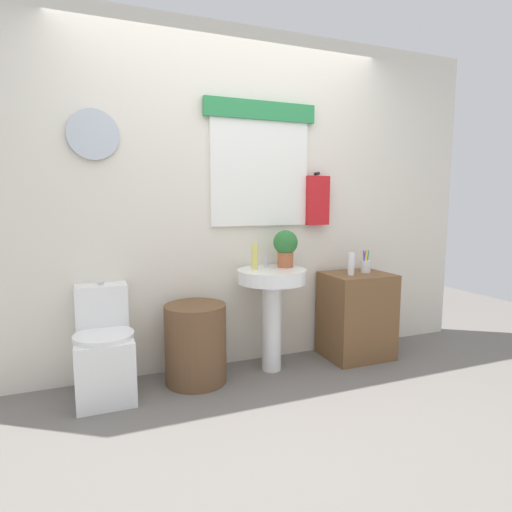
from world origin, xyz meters
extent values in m
plane|color=slate|center=(0.00, 0.00, 0.00)|extent=(8.00, 8.00, 0.00)
cube|color=silver|center=(0.00, 1.15, 1.30)|extent=(4.40, 0.10, 2.60)
cube|color=white|center=(0.23, 1.08, 1.51)|extent=(0.81, 0.03, 0.82)
cube|color=#2D894C|center=(0.23, 1.07, 1.98)|extent=(0.91, 0.04, 0.14)
cylinder|color=silver|center=(-0.98, 1.08, 1.74)|extent=(0.34, 0.03, 0.34)
cylinder|color=black|center=(0.73, 1.07, 1.52)|extent=(0.02, 0.06, 0.02)
cube|color=red|center=(0.73, 1.05, 1.30)|extent=(0.20, 0.05, 0.40)
cube|color=white|center=(-0.98, 0.85, 0.21)|extent=(0.36, 0.50, 0.42)
cylinder|color=white|center=(-0.98, 0.79, 0.43)|extent=(0.38, 0.38, 0.03)
cube|color=white|center=(-0.98, 1.02, 0.57)|extent=(0.34, 0.18, 0.31)
cylinder|color=silver|center=(-0.98, 1.02, 0.74)|extent=(0.04, 0.04, 0.02)
cylinder|color=brown|center=(-0.36, 0.85, 0.28)|extent=(0.44, 0.44, 0.57)
cylinder|color=white|center=(0.23, 0.85, 0.34)|extent=(0.15, 0.15, 0.69)
cylinder|color=white|center=(0.23, 0.85, 0.74)|extent=(0.52, 0.52, 0.10)
cylinder|color=silver|center=(0.23, 0.97, 0.84)|extent=(0.03, 0.03, 0.10)
cube|color=brown|center=(1.00, 0.85, 0.35)|extent=(0.53, 0.44, 0.71)
cylinder|color=#DBD166|center=(0.11, 0.90, 0.89)|extent=(0.05, 0.05, 0.20)
cylinder|color=#AD5B38|center=(0.37, 0.91, 0.85)|extent=(0.12, 0.12, 0.12)
sphere|color=#2D7033|center=(0.37, 0.91, 0.98)|extent=(0.19, 0.19, 0.19)
cylinder|color=white|center=(0.91, 0.81, 0.80)|extent=(0.05, 0.05, 0.18)
cylinder|color=silver|center=(1.09, 0.87, 0.76)|extent=(0.08, 0.08, 0.10)
cylinder|color=green|center=(1.11, 0.87, 0.80)|extent=(0.01, 0.03, 0.18)
cylinder|color=purple|center=(1.09, 0.89, 0.80)|extent=(0.03, 0.02, 0.18)
cylinder|color=blue|center=(1.07, 0.87, 0.80)|extent=(0.01, 0.03, 0.18)
cylinder|color=yellow|center=(1.09, 0.85, 0.80)|extent=(0.02, 0.01, 0.18)
camera|label=1|loc=(-1.03, -2.00, 1.30)|focal=29.42mm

